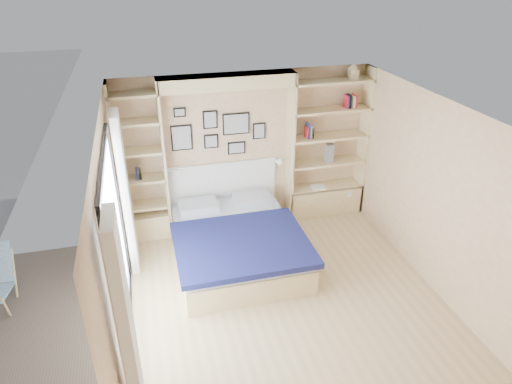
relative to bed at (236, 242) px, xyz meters
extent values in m
plane|color=tan|center=(0.42, -1.10, -0.28)|extent=(4.50, 4.50, 0.00)
plane|color=#D2AE83|center=(0.42, 1.15, 0.97)|extent=(4.00, 0.00, 4.00)
plane|color=#D2AE83|center=(0.42, -3.35, 0.97)|extent=(4.00, 0.00, 4.00)
plane|color=#D2AE83|center=(-1.58, -1.10, 0.97)|extent=(0.00, 4.50, 4.50)
plane|color=#D2AE83|center=(2.42, -1.10, 0.97)|extent=(0.00, 4.50, 4.50)
plane|color=white|center=(0.42, -1.10, 2.22)|extent=(4.50, 4.50, 0.00)
cube|color=#D4BB81|center=(-0.88, 0.98, 0.97)|extent=(0.04, 0.35, 2.50)
cube|color=#D4BB81|center=(1.12, 0.98, 0.97)|extent=(0.04, 0.35, 2.50)
cube|color=#D4BB81|center=(0.12, 0.98, 2.12)|extent=(2.00, 0.35, 0.20)
cube|color=#D4BB81|center=(2.40, 0.98, 0.97)|extent=(0.04, 0.35, 2.50)
cube|color=#D4BB81|center=(-1.56, 0.98, 0.97)|extent=(0.04, 0.35, 2.50)
cube|color=#D4BB81|center=(1.77, 0.98, -0.03)|extent=(1.30, 0.35, 0.50)
cube|color=#D4BB81|center=(-1.23, 0.98, -0.08)|extent=(0.70, 0.35, 0.40)
cube|color=black|center=(-1.55, -1.10, 1.95)|extent=(0.04, 2.08, 0.06)
cube|color=black|center=(-1.55, -1.10, -0.25)|extent=(0.04, 2.08, 0.06)
cube|color=black|center=(-1.55, -2.12, 0.82)|extent=(0.04, 0.06, 2.20)
cube|color=black|center=(-1.55, -0.08, 0.82)|extent=(0.04, 0.06, 2.20)
cube|color=silver|center=(-1.56, -1.10, 0.84)|extent=(0.01, 2.00, 2.20)
cube|color=white|center=(-1.46, -2.40, 0.87)|extent=(0.10, 0.45, 2.30)
cube|color=white|center=(-1.46, 0.20, 0.87)|extent=(0.10, 0.45, 2.30)
cube|color=#D4BB81|center=(1.77, 0.98, 0.22)|extent=(1.30, 0.35, 0.04)
cube|color=#D4BB81|center=(1.77, 0.98, 0.67)|extent=(1.30, 0.35, 0.04)
cube|color=#D4BB81|center=(1.77, 0.98, 1.12)|extent=(1.30, 0.35, 0.04)
cube|color=#D4BB81|center=(1.77, 0.98, 1.57)|extent=(1.30, 0.35, 0.04)
cube|color=#D4BB81|center=(1.77, 0.98, 2.02)|extent=(1.30, 0.35, 0.04)
cube|color=#D4BB81|center=(-1.23, 0.98, 0.27)|extent=(0.70, 0.35, 0.04)
cube|color=#D4BB81|center=(-1.23, 0.98, 0.72)|extent=(0.70, 0.35, 0.04)
cube|color=#D4BB81|center=(-1.23, 0.98, 1.17)|extent=(0.70, 0.35, 0.04)
cube|color=#D4BB81|center=(-1.23, 0.98, 1.62)|extent=(0.70, 0.35, 0.04)
cube|color=#D4BB81|center=(-1.23, 0.98, 2.02)|extent=(0.70, 0.35, 0.04)
cube|color=#D4BB81|center=(0.00, -0.01, -0.10)|extent=(1.72, 2.15, 0.38)
cube|color=#B6BBC6|center=(0.00, -0.01, 0.14)|extent=(1.68, 2.11, 0.10)
cube|color=#121643|center=(0.00, -0.38, 0.21)|extent=(1.82, 1.50, 0.08)
cube|color=#B6BBC6|center=(-0.43, 0.76, 0.25)|extent=(0.59, 0.43, 0.12)
cube|color=#B6BBC6|center=(0.43, 0.76, 0.25)|extent=(0.59, 0.43, 0.12)
cube|color=white|center=(0.00, 1.12, 0.44)|extent=(1.82, 0.04, 0.70)
cube|color=black|center=(-0.58, 1.13, 1.27)|extent=(0.32, 0.02, 0.40)
cube|color=gray|center=(-0.58, 1.12, 1.27)|extent=(0.28, 0.01, 0.36)
cube|color=black|center=(-0.13, 1.13, 1.52)|extent=(0.22, 0.02, 0.28)
cube|color=gray|center=(-0.13, 1.12, 1.52)|extent=(0.18, 0.01, 0.24)
cube|color=black|center=(-0.13, 1.13, 1.17)|extent=(0.22, 0.02, 0.22)
cube|color=gray|center=(-0.13, 1.12, 1.17)|extent=(0.18, 0.01, 0.18)
cube|color=black|center=(0.27, 1.13, 1.42)|extent=(0.42, 0.02, 0.34)
cube|color=gray|center=(0.27, 1.12, 1.42)|extent=(0.38, 0.01, 0.30)
cube|color=black|center=(0.27, 1.13, 1.02)|extent=(0.28, 0.02, 0.20)
cube|color=gray|center=(0.27, 1.12, 1.02)|extent=(0.24, 0.01, 0.16)
cube|color=black|center=(0.64, 1.13, 1.27)|extent=(0.20, 0.02, 0.26)
cube|color=gray|center=(0.64, 1.12, 1.27)|extent=(0.16, 0.01, 0.22)
cube|color=black|center=(-0.58, 1.13, 1.67)|extent=(0.18, 0.02, 0.14)
cube|color=gray|center=(-0.58, 1.12, 1.67)|extent=(0.14, 0.01, 0.10)
cylinder|color=silver|center=(-0.74, 0.90, 0.84)|extent=(0.20, 0.02, 0.02)
cone|color=white|center=(-0.64, 0.90, 0.82)|extent=(0.13, 0.12, 0.15)
cylinder|color=silver|center=(0.98, 0.90, 0.84)|extent=(0.20, 0.02, 0.02)
cone|color=white|center=(0.88, 0.90, 0.82)|extent=(0.13, 0.12, 0.15)
cube|color=#A51E1E|center=(1.38, 0.97, 1.23)|extent=(0.02, 0.15, 0.19)
cube|color=navy|center=(1.40, 0.97, 1.26)|extent=(0.03, 0.15, 0.24)
cube|color=black|center=(1.47, 0.97, 1.23)|extent=(0.03, 0.15, 0.18)
cube|color=#BFB28C|center=(1.45, 0.97, 1.24)|extent=(0.04, 0.15, 0.20)
cube|color=#B11329|center=(2.02, 0.97, 1.69)|extent=(0.02, 0.15, 0.20)
cube|color=navy|center=(2.04, 0.97, 1.69)|extent=(0.03, 0.15, 0.21)
cube|color=black|center=(2.06, 0.97, 1.69)|extent=(0.03, 0.15, 0.21)
cube|color=#BFB28C|center=(2.13, 0.97, 1.68)|extent=(0.04, 0.15, 0.19)
cube|color=#A51E1E|center=(2.16, 0.97, 1.69)|extent=(0.03, 0.15, 0.21)
cube|color=navy|center=(-1.30, 0.97, 0.82)|extent=(0.02, 0.15, 0.16)
cube|color=black|center=(-1.24, 0.97, 0.85)|extent=(0.03, 0.15, 0.22)
cube|color=beige|center=(-1.24, 0.97, 0.85)|extent=(0.03, 0.15, 0.23)
cube|color=#D4BB81|center=(2.09, 0.97, 2.11)|extent=(0.13, 0.13, 0.15)
cone|color=#D4BB81|center=(2.09, 0.97, 2.23)|extent=(0.20, 0.20, 0.08)
cube|color=slate|center=(1.80, 0.97, 0.84)|extent=(0.12, 0.12, 0.30)
cube|color=white|center=(1.62, 0.92, 0.25)|extent=(0.22, 0.16, 0.03)
cylinder|color=tan|center=(-3.00, -0.57, -0.09)|extent=(0.03, 0.13, 0.39)
cylinder|color=tan|center=(-2.98, -0.02, 0.01)|extent=(0.04, 0.32, 0.64)
camera|label=1|loc=(-1.12, -5.47, 3.72)|focal=32.00mm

